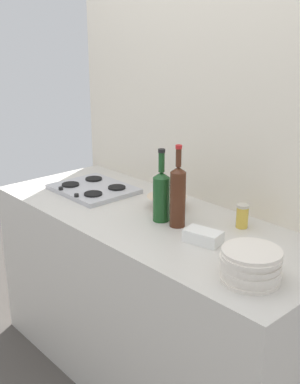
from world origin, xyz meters
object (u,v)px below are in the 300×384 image
plate_stack (251,265)px  butter_dish (203,236)px  mixing_bowl (167,201)px  stovetop_hob (93,189)px  condiment_jar_front (242,216)px  wine_bottle_leftmost (178,195)px  wine_bottle_mid_left (161,194)px

plate_stack → butter_dish: (-0.32, 0.11, -0.03)m
mixing_bowl → butter_dish: size_ratio=1.30×
stovetop_hob → condiment_jar_front: condiment_jar_front is taller
mixing_bowl → butter_dish: bearing=-23.8°
wine_bottle_leftmost → condiment_jar_front: wine_bottle_leftmost is taller
plate_stack → mixing_bowl: 0.77m
wine_bottle_leftmost → butter_dish: bearing=-13.4°
butter_dish → condiment_jar_front: size_ratio=1.42×
wine_bottle_leftmost → mixing_bowl: (-0.20, 0.13, -0.11)m
stovetop_hob → wine_bottle_mid_left: (0.56, -0.02, 0.11)m
plate_stack → wine_bottle_leftmost: (-0.52, 0.16, 0.09)m
plate_stack → stovetop_hob: bearing=171.9°
wine_bottle_mid_left → butter_dish: 0.31m
stovetop_hob → condiment_jar_front: (0.86, 0.19, 0.04)m
butter_dish → condiment_jar_front: (0.01, 0.25, 0.03)m
stovetop_hob → wine_bottle_mid_left: bearing=-1.7°
wine_bottle_leftmost → butter_dish: wine_bottle_leftmost is taller
wine_bottle_leftmost → mixing_bowl: size_ratio=1.87×
condiment_jar_front → plate_stack: bearing=-49.2°
plate_stack → condiment_jar_front: bearing=130.8°
stovetop_hob → wine_bottle_leftmost: wine_bottle_leftmost is taller
stovetop_hob → plate_stack: plate_stack is taller
stovetop_hob → wine_bottle_mid_left: size_ratio=1.25×
wine_bottle_mid_left → condiment_jar_front: size_ratio=3.15×
stovetop_hob → wine_bottle_leftmost: 0.67m
plate_stack → mixing_bowl: size_ratio=1.11×
plate_stack → condiment_jar_front: (-0.31, 0.36, -0.00)m
mixing_bowl → butter_dish: (0.39, -0.17, -0.01)m
wine_bottle_mid_left → mixing_bowl: 0.19m
mixing_bowl → condiment_jar_front: 0.41m
condiment_jar_front → wine_bottle_mid_left: bearing=-145.3°
stovetop_hob → wine_bottle_mid_left: 0.57m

